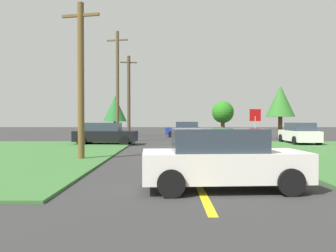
# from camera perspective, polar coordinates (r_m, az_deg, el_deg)

# --- Properties ---
(ground_plane) EXTENTS (120.00, 120.00, 0.00)m
(ground_plane) POSITION_cam_1_polar(r_m,az_deg,el_deg) (21.42, 2.15, -3.86)
(ground_plane) COLOR #303030
(lane_stripe_center) EXTENTS (0.20, 14.00, 0.01)m
(lane_stripe_center) POSITION_cam_1_polar(r_m,az_deg,el_deg) (13.48, 3.53, -6.79)
(lane_stripe_center) COLOR yellow
(lane_stripe_center) RESTS_ON ground
(stop_sign) EXTENTS (0.69, 0.18, 2.47)m
(stop_sign) POSITION_cam_1_polar(r_m,az_deg,el_deg) (20.36, 14.40, 0.69)
(stop_sign) COLOR #9EA0A8
(stop_sign) RESTS_ON ground
(parked_car_near_building) EXTENTS (4.59, 2.25, 1.62)m
(parked_car_near_building) POSITION_cam_1_polar(r_m,az_deg,el_deg) (25.11, -10.77, -1.30)
(parked_car_near_building) COLOR black
(parked_car_near_building) RESTS_ON ground
(car_on_crossroad) EXTENTS (1.99, 4.60, 1.62)m
(car_on_crossroad) POSITION_cam_1_polar(r_m,az_deg,el_deg) (27.10, 21.17, -1.19)
(car_on_crossroad) COLOR white
(car_on_crossroad) RESTS_ON ground
(car_approaching_junction) EXTENTS (4.31, 2.40, 1.62)m
(car_approaching_junction) POSITION_cam_1_polar(r_m,az_deg,el_deg) (35.59, 2.92, -0.58)
(car_approaching_junction) COLOR navy
(car_approaching_junction) RESTS_ON ground
(car_behind_on_main_road) EXTENTS (4.36, 2.15, 1.62)m
(car_behind_on_main_road) POSITION_cam_1_polar(r_m,az_deg,el_deg) (9.06, 8.97, -5.59)
(car_behind_on_main_road) COLOR white
(car_behind_on_main_road) RESTS_ON ground
(utility_pole_near) EXTENTS (1.79, 0.49, 7.16)m
(utility_pole_near) POSITION_cam_1_polar(r_m,az_deg,el_deg) (15.95, -14.71, 7.70)
(utility_pole_near) COLOR brown
(utility_pole_near) RESTS_ON ground
(utility_pole_mid) EXTENTS (1.78, 0.50, 9.07)m
(utility_pole_mid) POSITION_cam_1_polar(r_m,az_deg,el_deg) (28.06, -8.72, 6.87)
(utility_pole_mid) COLOR brown
(utility_pole_mid) RESTS_ON ground
(utility_pole_far) EXTENTS (1.79, 0.44, 8.62)m
(utility_pole_far) POSITION_cam_1_polar(r_m,az_deg,el_deg) (36.22, -6.83, 5.12)
(utility_pole_far) COLOR #4E3E2A
(utility_pole_far) RESTS_ON ground
(oak_tree_left) EXTENTS (2.56, 2.56, 4.00)m
(oak_tree_left) POSITION_cam_1_polar(r_m,az_deg,el_deg) (39.84, 9.12, 2.28)
(oak_tree_left) COLOR brown
(oak_tree_left) RESTS_ON ground
(pine_tree_center) EXTENTS (2.98, 2.98, 4.89)m
(pine_tree_center) POSITION_cam_1_polar(r_m,az_deg,el_deg) (43.42, -9.14, 2.91)
(pine_tree_center) COLOR brown
(pine_tree_center) RESTS_ON ground
(oak_tree_right) EXTENTS (2.71, 2.71, 5.11)m
(oak_tree_right) POSITION_cam_1_polar(r_m,az_deg,el_deg) (33.88, 18.34, 3.97)
(oak_tree_right) COLOR brown
(oak_tree_right) RESTS_ON ground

